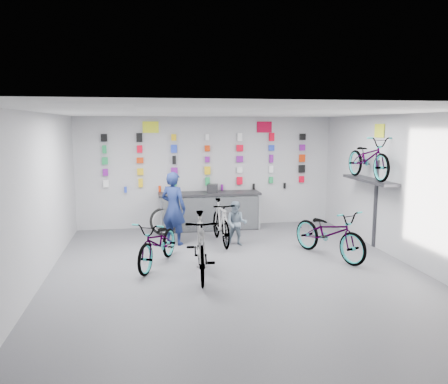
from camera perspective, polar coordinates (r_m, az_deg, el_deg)
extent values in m
plane|color=#4D4D51|center=(8.45, 1.59, -10.44)|extent=(8.00, 8.00, 0.00)
plane|color=white|center=(7.98, 1.68, 10.36)|extent=(8.00, 8.00, 0.00)
plane|color=#B6B6B9|center=(11.99, -2.23, 2.63)|extent=(7.00, 0.00, 7.00)
plane|color=#B6B6B9|center=(4.33, 12.49, -8.56)|extent=(7.00, 0.00, 7.00)
plane|color=#B6B6B9|center=(8.14, -23.28, -0.99)|extent=(0.00, 8.00, 8.00)
plane|color=#B6B6B9|center=(9.42, 22.97, 0.27)|extent=(0.00, 8.00, 8.00)
cube|color=black|center=(11.71, -1.90, -2.72)|extent=(2.60, 0.60, 0.90)
cube|color=silver|center=(11.41, -1.68, -2.87)|extent=(2.60, 0.02, 0.90)
cube|color=silver|center=(11.30, -8.23, -3.07)|extent=(0.04, 0.04, 0.96)
cube|color=silver|center=(11.67, 4.65, -2.63)|extent=(0.04, 0.04, 0.96)
cube|color=black|center=(11.62, -1.91, -0.20)|extent=(2.70, 0.66, 0.06)
cube|color=white|center=(11.89, -15.17, 1.06)|extent=(0.14, 0.06, 0.19)
cube|color=yellow|center=(11.84, -10.83, 1.18)|extent=(0.12, 0.06, 0.23)
cube|color=#1E994F|center=(11.86, -6.48, 1.30)|extent=(0.11, 0.06, 0.22)
cube|color=#1E994F|center=(11.95, -2.17, 1.40)|extent=(0.12, 0.06, 0.23)
cube|color=#F10120|center=(12.10, 2.05, 1.49)|extent=(0.16, 0.06, 0.21)
cube|color=#1E994F|center=(12.32, 6.15, 1.58)|extent=(0.11, 0.06, 0.17)
cube|color=#F10120|center=(12.60, 10.09, 1.65)|extent=(0.14, 0.06, 0.18)
cube|color=#77138B|center=(11.86, -15.23, 2.50)|extent=(0.13, 0.06, 0.18)
cube|color=yellow|center=(11.81, -10.88, 2.63)|extent=(0.16, 0.06, 0.17)
cube|color=#77138B|center=(11.83, -6.51, 2.74)|extent=(0.18, 0.06, 0.19)
cube|color=yellow|center=(11.92, -2.18, 2.83)|extent=(0.16, 0.06, 0.22)
cube|color=white|center=(12.07, 2.06, 2.91)|extent=(0.15, 0.06, 0.15)
cube|color=white|center=(12.29, 6.17, 2.97)|extent=(0.11, 0.06, 0.18)
cube|color=black|center=(12.57, 10.12, 3.01)|extent=(0.18, 0.06, 0.22)
cube|color=#1E994F|center=(11.83, -15.29, 3.95)|extent=(0.15, 0.06, 0.19)
cube|color=red|center=(11.78, -10.92, 4.08)|extent=(0.18, 0.06, 0.15)
cube|color=black|center=(11.80, -6.53, 4.19)|extent=(0.09, 0.06, 0.22)
cube|color=#77138B|center=(11.89, -2.19, 4.27)|extent=(0.12, 0.06, 0.16)
cube|color=#77138B|center=(12.04, 2.07, 4.33)|extent=(0.18, 0.06, 0.17)
cube|color=#77138B|center=(12.26, 6.20, 4.36)|extent=(0.11, 0.06, 0.22)
cube|color=red|center=(12.54, 10.16, 4.37)|extent=(0.17, 0.06, 0.21)
cube|color=#1E994F|center=(11.81, -15.35, 5.40)|extent=(0.10, 0.06, 0.21)
cube|color=#F10120|center=(11.76, -10.96, 5.53)|extent=(0.14, 0.06, 0.19)
cube|color=blue|center=(11.78, -6.56, 5.64)|extent=(0.16, 0.06, 0.21)
cube|color=red|center=(11.87, -2.20, 5.71)|extent=(0.14, 0.06, 0.16)
cube|color=#F10120|center=(12.02, 2.08, 5.75)|extent=(0.18, 0.06, 0.18)
cube|color=blue|center=(12.24, 6.22, 5.76)|extent=(0.16, 0.06, 0.15)
cube|color=#77138B|center=(12.53, 10.20, 5.74)|extent=(0.15, 0.06, 0.17)
cube|color=black|center=(11.80, -15.41, 6.85)|extent=(0.16, 0.06, 0.20)
cube|color=black|center=(11.75, -11.00, 6.99)|extent=(0.16, 0.06, 0.23)
cube|color=yellow|center=(11.77, -6.58, 7.10)|extent=(0.13, 0.06, 0.17)
cube|color=white|center=(11.86, -2.21, 7.16)|extent=(0.09, 0.06, 0.16)
cube|color=white|center=(12.01, 2.08, 7.18)|extent=(0.12, 0.06, 0.22)
cube|color=#F10120|center=(12.23, 6.24, 7.16)|extent=(0.14, 0.06, 0.23)
cube|color=black|center=(12.51, 10.23, 7.11)|extent=(0.16, 0.06, 0.18)
cylinder|color=blue|center=(11.86, -12.74, 0.30)|extent=(0.07, 0.07, 0.16)
cylinder|color=red|center=(11.85, -8.39, 0.42)|extent=(0.07, 0.07, 0.16)
cylinder|color=#77138B|center=(12.01, -0.26, 0.63)|extent=(0.07, 0.07, 0.16)
cylinder|color=black|center=(12.20, 3.91, 0.73)|extent=(0.07, 0.07, 0.16)
cylinder|color=black|center=(12.44, 7.93, 0.82)|extent=(0.07, 0.07, 0.16)
cube|color=#333338|center=(10.34, 18.46, 1.49)|extent=(0.38, 1.90, 0.06)
cube|color=#333338|center=(10.50, 19.18, -1.48)|extent=(0.04, 0.10, 2.00)
cube|color=yellow|center=(11.79, -9.56, 8.35)|extent=(0.42, 0.02, 0.30)
cube|color=#B6082D|center=(12.22, 5.29, 8.44)|extent=(0.42, 0.02, 0.30)
cube|color=yellow|center=(10.35, 19.64, 7.55)|extent=(0.02, 0.40, 0.30)
imported|color=gray|center=(8.79, -8.59, -6.54)|extent=(1.30, 1.90, 0.95)
imported|color=gray|center=(8.09, -3.06, -6.98)|extent=(0.71, 1.98, 1.17)
imported|color=gray|center=(9.50, 13.60, -5.20)|extent=(1.39, 2.12, 1.05)
imported|color=gray|center=(10.28, -0.42, -3.93)|extent=(0.57, 1.75, 1.04)
imported|color=gray|center=(10.27, 18.35, 4.27)|extent=(0.63, 1.80, 0.95)
imported|color=#131E4B|center=(10.23, -6.61, -2.13)|extent=(0.75, 0.69, 1.72)
imported|color=slate|center=(10.13, 1.63, -4.13)|extent=(0.61, 0.54, 1.04)
torus|color=black|center=(11.25, -7.94, -3.85)|extent=(0.76, 0.47, 0.70)
torus|color=silver|center=(11.25, -7.94, -3.85)|extent=(0.62, 0.35, 0.56)
cube|color=black|center=(11.61, -1.52, 0.49)|extent=(0.34, 0.35, 0.22)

